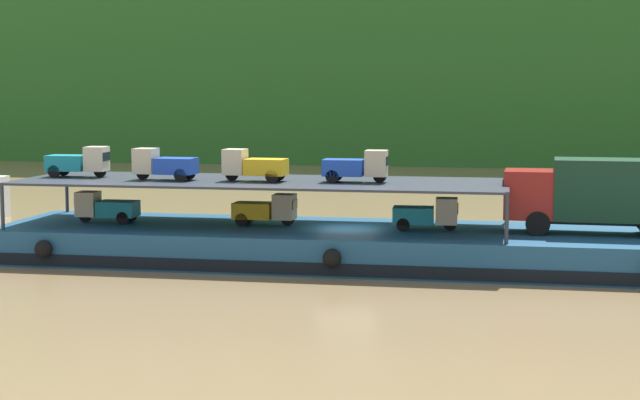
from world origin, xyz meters
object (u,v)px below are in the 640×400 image
object	(u,v)px
mini_truck_lower_stern	(106,207)
mini_truck_upper_fore	(254,165)
covered_lorry	(594,193)
mini_truck_lower_aft	(266,209)
mini_truck_upper_bow	(357,166)
mini_truck_lower_mid	(427,214)
mini_truck_upper_stern	(79,162)
mini_truck_upper_mid	(164,164)
cargo_barge	(348,246)

from	to	relation	value
mini_truck_lower_stern	mini_truck_upper_fore	bearing A→B (deg)	-2.82
covered_lorry	mini_truck_lower_aft	size ratio (longest dim) A/B	2.87
covered_lorry	mini_truck_upper_bow	world-z (taller)	mini_truck_upper_bow
mini_truck_upper_bow	mini_truck_lower_mid	bearing A→B (deg)	4.64
mini_truck_upper_fore	mini_truck_upper_bow	distance (m)	4.44
mini_truck_lower_stern	mini_truck_lower_aft	world-z (taller)	same
covered_lorry	mini_truck_upper_stern	size ratio (longest dim) A/B	2.85
mini_truck_upper_mid	mini_truck_upper_stern	bearing A→B (deg)	169.44
mini_truck_lower_mid	mini_truck_upper_fore	world-z (taller)	mini_truck_upper_fore
cargo_barge	mini_truck_lower_stern	size ratio (longest dim) A/B	10.99
mini_truck_upper_fore	mini_truck_upper_bow	size ratio (longest dim) A/B	1.01
mini_truck_upper_bow	mini_truck_lower_aft	bearing A→B (deg)	172.25
cargo_barge	mini_truck_upper_bow	world-z (taller)	mini_truck_upper_bow
mini_truck_upper_fore	covered_lorry	bearing A→B (deg)	2.75
mini_truck_lower_stern	mini_truck_upper_fore	xyz separation A→B (m)	(6.92, -0.34, 2.00)
covered_lorry	mini_truck_upper_stern	distance (m)	22.55
mini_truck_lower_mid	mini_truck_upper_fore	xyz separation A→B (m)	(-7.40, -0.55, 2.00)
mini_truck_lower_aft	mini_truck_upper_stern	xyz separation A→B (m)	(-8.60, -0.22, 2.00)
covered_lorry	mini_truck_upper_fore	size ratio (longest dim) A/B	2.84
mini_truck_lower_mid	cargo_barge	bearing A→B (deg)	-178.08
mini_truck_upper_fore	mini_truck_upper_mid	bearing A→B (deg)	-177.77
mini_truck_lower_stern	mini_truck_upper_mid	xyz separation A→B (m)	(2.93, -0.50, 2.00)
mini_truck_lower_mid	mini_truck_upper_mid	xyz separation A→B (m)	(-11.39, -0.71, 2.00)
mini_truck_lower_stern	mini_truck_upper_mid	bearing A→B (deg)	-9.64
mini_truck_upper_mid	mini_truck_lower_aft	bearing A→B (deg)	13.37
cargo_barge	mini_truck_upper_stern	world-z (taller)	mini_truck_upper_stern
mini_truck_lower_aft	mini_truck_lower_mid	distance (m)	7.09
cargo_barge	mini_truck_lower_mid	xyz separation A→B (m)	(3.37, 0.11, 1.44)
mini_truck_lower_mid	mini_truck_upper_bow	distance (m)	3.59
mini_truck_lower_stern	mini_truck_lower_aft	bearing A→B (deg)	4.17
cargo_barge	mini_truck_upper_mid	world-z (taller)	mini_truck_upper_mid
mini_truck_lower_stern	cargo_barge	bearing A→B (deg)	0.50
mini_truck_upper_stern	covered_lorry	bearing A→B (deg)	0.10
mini_truck_lower_stern	mini_truck_lower_mid	xyz separation A→B (m)	(14.31, 0.21, 0.00)
cargo_barge	mini_truck_lower_aft	xyz separation A→B (m)	(-3.71, 0.43, 1.44)
mini_truck_upper_bow	covered_lorry	bearing A→B (deg)	2.20
cargo_barge	mini_truck_upper_fore	world-z (taller)	mini_truck_upper_fore
cargo_barge	covered_lorry	distance (m)	10.51
cargo_barge	mini_truck_upper_bow	xyz separation A→B (m)	(0.40, -0.13, 3.44)
mini_truck_lower_aft	mini_truck_upper_bow	bearing A→B (deg)	-7.75
cargo_barge	mini_truck_lower_mid	distance (m)	3.67
mini_truck_lower_stern	mini_truck_lower_aft	size ratio (longest dim) A/B	1.00
mini_truck_upper_fore	mini_truck_lower_mid	bearing A→B (deg)	4.25
mini_truck_upper_mid	mini_truck_upper_bow	size ratio (longest dim) A/B	1.01
mini_truck_upper_stern	cargo_barge	bearing A→B (deg)	-0.97
covered_lorry	mini_truck_lower_mid	xyz separation A→B (m)	(-6.84, -0.14, -1.00)
mini_truck_upper_stern	mini_truck_upper_mid	distance (m)	4.37
mini_truck_lower_aft	mini_truck_upper_mid	bearing A→B (deg)	-166.63
cargo_barge	mini_truck_lower_aft	size ratio (longest dim) A/B	11.01
mini_truck_upper_fore	mini_truck_lower_aft	bearing A→B (deg)	69.95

